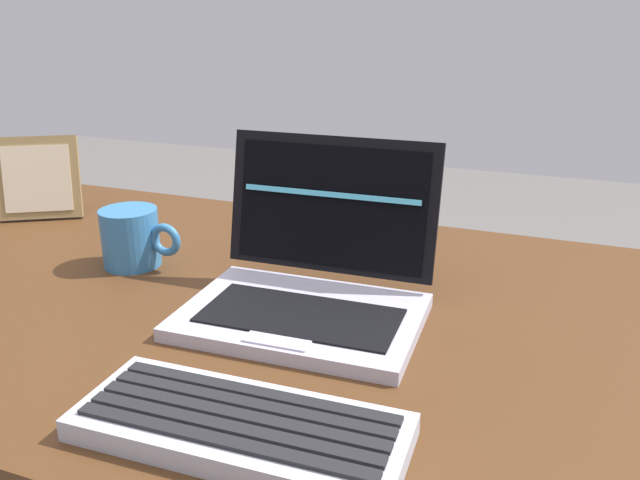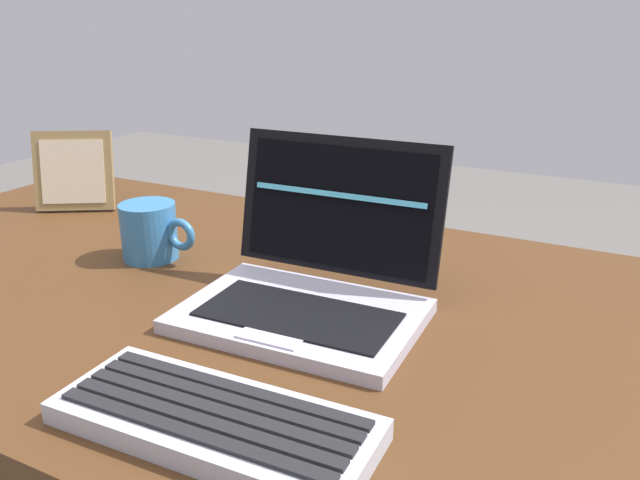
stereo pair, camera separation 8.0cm
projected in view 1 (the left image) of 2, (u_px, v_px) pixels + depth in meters
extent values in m
cube|color=#4A2C15|center=(319.00, 321.00, 0.87)|extent=(1.76, 0.80, 0.04)
cylinder|color=black|center=(58.00, 342.00, 1.58)|extent=(0.06, 0.06, 0.71)
cube|color=#B2B0C3|center=(301.00, 317.00, 0.82)|extent=(0.31, 0.22, 0.02)
cube|color=black|center=(297.00, 315.00, 0.80)|extent=(0.25, 0.12, 0.00)
cube|color=#B6AAC3|center=(276.00, 339.00, 0.75)|extent=(0.08, 0.04, 0.00)
cube|color=black|center=(331.00, 204.00, 0.89)|extent=(0.30, 0.06, 0.19)
cube|color=black|center=(330.00, 206.00, 0.89)|extent=(0.27, 0.05, 0.16)
cube|color=#59CCF2|center=(330.00, 194.00, 0.88)|extent=(0.25, 0.01, 0.01)
cube|color=#B0B5C3|center=(240.00, 427.00, 0.60)|extent=(0.32, 0.13, 0.02)
cube|color=black|center=(220.00, 440.00, 0.56)|extent=(0.29, 0.02, 0.00)
cube|color=black|center=(230.00, 427.00, 0.58)|extent=(0.29, 0.02, 0.00)
cube|color=black|center=(240.00, 415.00, 0.60)|extent=(0.29, 0.02, 0.00)
cube|color=black|center=(249.00, 403.00, 0.61)|extent=(0.29, 0.02, 0.00)
cube|color=black|center=(257.00, 393.00, 0.63)|extent=(0.29, 0.02, 0.00)
cube|color=olive|center=(38.00, 178.00, 1.21)|extent=(0.15, 0.12, 0.15)
cube|color=beige|center=(37.00, 179.00, 1.20)|extent=(0.12, 0.09, 0.12)
cube|color=olive|center=(46.00, 206.00, 1.26)|extent=(0.02, 0.02, 0.03)
cylinder|color=teal|center=(130.00, 238.00, 1.00)|extent=(0.09, 0.09, 0.09)
torus|color=teal|center=(165.00, 240.00, 0.97)|extent=(0.05, 0.01, 0.05)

